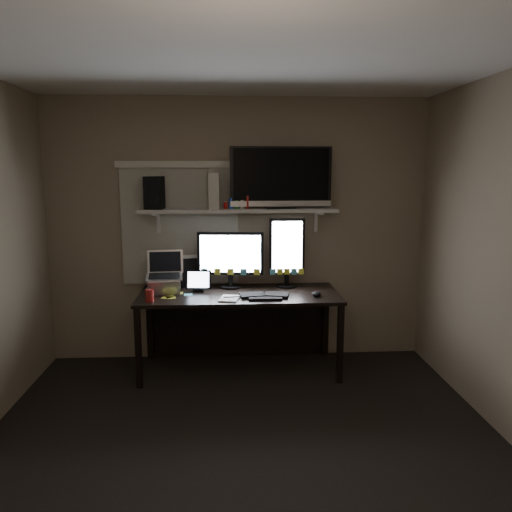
{
  "coord_description": "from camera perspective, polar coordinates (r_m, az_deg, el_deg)",
  "views": [
    {
      "loc": [
        -0.1,
        -2.96,
        1.84
      ],
      "look_at": [
        0.14,
        1.25,
        1.1
      ],
      "focal_mm": 35.0,
      "sensor_mm": 36.0,
      "label": 1
    }
  ],
  "objects": [
    {
      "name": "game_console",
      "position": [
        4.59,
        -4.87,
        7.44
      ],
      "size": [
        0.1,
        0.28,
        0.32
      ],
      "primitive_type": "cube",
      "rotation": [
        0.0,
        0.0,
        0.07
      ],
      "color": "beige",
      "rests_on": "wall_shelf"
    },
    {
      "name": "back_wall",
      "position": [
        4.8,
        -2.08,
        2.88
      ],
      "size": [
        3.6,
        0.0,
        3.6
      ],
      "primitive_type": "plane",
      "rotation": [
        1.57,
        0.0,
        0.0
      ],
      "color": "gray",
      "rests_on": "floor"
    },
    {
      "name": "window_blinds",
      "position": [
        4.8,
        -8.67,
        3.37
      ],
      "size": [
        1.1,
        0.02,
        1.1
      ],
      "primitive_type": "cube",
      "color": "#B5B3A3",
      "rests_on": "back_wall"
    },
    {
      "name": "tv",
      "position": [
        4.6,
        2.85,
        8.93
      ],
      "size": [
        0.93,
        0.21,
        0.56
      ],
      "primitive_type": "cube",
      "rotation": [
        0.0,
        0.0,
        0.05
      ],
      "color": "black",
      "rests_on": "wall_shelf"
    },
    {
      "name": "laptop",
      "position": [
        4.58,
        -10.46,
        -1.9
      ],
      "size": [
        0.35,
        0.29,
        0.36
      ],
      "primitive_type": "cube",
      "rotation": [
        0.0,
        0.0,
        0.09
      ],
      "color": "silver",
      "rests_on": "desk"
    },
    {
      "name": "sticky_notes",
      "position": [
        4.49,
        -9.5,
        -4.46
      ],
      "size": [
        0.35,
        0.27,
        0.0
      ],
      "primitive_type": null,
      "rotation": [
        0.0,
        0.0,
        -0.11
      ],
      "color": "#E2E83F",
      "rests_on": "desk"
    },
    {
      "name": "desk",
      "position": [
        4.69,
        -1.96,
        -5.98
      ],
      "size": [
        1.8,
        0.75,
        0.73
      ],
      "color": "black",
      "rests_on": "floor"
    },
    {
      "name": "floor",
      "position": [
        3.48,
        -1.26,
        -21.9
      ],
      "size": [
        3.6,
        3.6,
        0.0
      ],
      "primitive_type": "plane",
      "color": "black",
      "rests_on": "ground"
    },
    {
      "name": "notepad",
      "position": [
        4.31,
        -3.05,
        -4.88
      ],
      "size": [
        0.2,
        0.25,
        0.01
      ],
      "primitive_type": "cube",
      "rotation": [
        0.0,
        0.0,
        -0.22
      ],
      "color": "silver",
      "rests_on": "desk"
    },
    {
      "name": "tablet",
      "position": [
        4.58,
        -6.59,
        -2.83
      ],
      "size": [
        0.24,
        0.12,
        0.2
      ],
      "primitive_type": "cube",
      "rotation": [
        0.0,
        0.0,
        -0.09
      ],
      "color": "black",
      "rests_on": "desk"
    },
    {
      "name": "ceiling",
      "position": [
        3.03,
        -1.45,
        22.53
      ],
      "size": [
        3.6,
        3.6,
        0.0
      ],
      "primitive_type": "plane",
      "rotation": [
        3.14,
        0.0,
        0.0
      ],
      "color": "silver",
      "rests_on": "back_wall"
    },
    {
      "name": "monitor_portrait",
      "position": [
        4.7,
        3.55,
        0.42
      ],
      "size": [
        0.33,
        0.06,
        0.67
      ],
      "primitive_type": "cube",
      "rotation": [
        0.0,
        0.0,
        0.0
      ],
      "color": "black",
      "rests_on": "desk"
    },
    {
      "name": "monitor_landscape",
      "position": [
        4.68,
        -2.93,
        -0.39
      ],
      "size": [
        0.62,
        0.12,
        0.54
      ],
      "primitive_type": "cube",
      "rotation": [
        0.0,
        0.0,
        -0.08
      ],
      "color": "black",
      "rests_on": "desk"
    },
    {
      "name": "bottles",
      "position": [
        4.55,
        -2.25,
        6.28
      ],
      "size": [
        0.22,
        0.06,
        0.14
      ],
      "primitive_type": null,
      "rotation": [
        0.0,
        0.0,
        0.04
      ],
      "color": "#A50F0C",
      "rests_on": "wall_shelf"
    },
    {
      "name": "keyboard",
      "position": [
        4.4,
        0.97,
        -4.49
      ],
      "size": [
        0.44,
        0.19,
        0.03
      ],
      "primitive_type": "cube",
      "rotation": [
        0.0,
        0.0,
        -0.04
      ],
      "color": "black",
      "rests_on": "desk"
    },
    {
      "name": "cup",
      "position": [
        4.32,
        -12.07,
        -4.45
      ],
      "size": [
        0.09,
        0.09,
        0.1
      ],
      "primitive_type": "cylinder",
      "rotation": [
        0.0,
        0.0,
        -0.27
      ],
      "color": "maroon",
      "rests_on": "desk"
    },
    {
      "name": "file_sorter",
      "position": [
        4.79,
        -8.13,
        -1.75
      ],
      "size": [
        0.25,
        0.17,
        0.29
      ],
      "primitive_type": "cube",
      "rotation": [
        0.0,
        0.0,
        0.3
      ],
      "color": "black",
      "rests_on": "desk"
    },
    {
      "name": "wall_shelf",
      "position": [
        4.6,
        -2.05,
        5.27
      ],
      "size": [
        1.8,
        0.35,
        0.03
      ],
      "primitive_type": "cube",
      "color": "#B5B6B1",
      "rests_on": "back_wall"
    },
    {
      "name": "speaker",
      "position": [
        4.61,
        -11.54,
        7.09
      ],
      "size": [
        0.17,
        0.2,
        0.29
      ],
      "primitive_type": "cube",
      "rotation": [
        0.0,
        0.0,
        -0.07
      ],
      "color": "black",
      "rests_on": "wall_shelf"
    },
    {
      "name": "mouse",
      "position": [
        4.44,
        6.88,
        -4.29
      ],
      "size": [
        0.1,
        0.13,
        0.04
      ],
      "primitive_type": "ellipsoid",
      "rotation": [
        0.0,
        0.0,
        -0.15
      ],
      "color": "black",
      "rests_on": "desk"
    }
  ]
}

